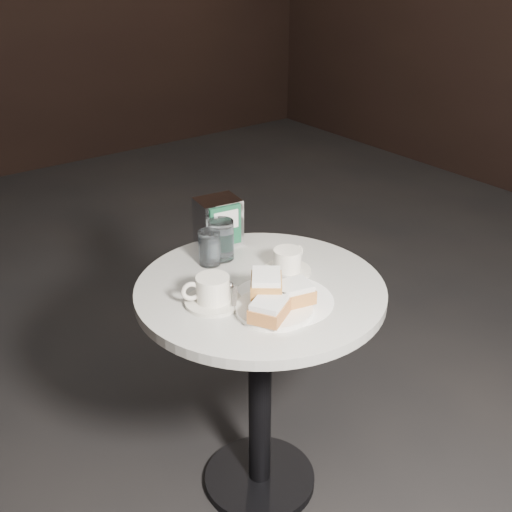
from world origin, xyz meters
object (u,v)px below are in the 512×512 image
object	(u,v)px
coffee_cup_left	(212,292)
water_glass_left	(210,248)
coffee_cup_right	(288,262)
water_glass_right	(221,240)
napkin_dispenser	(218,222)
cafe_table	(260,345)
beignet_plate	(276,300)

from	to	relation	value
coffee_cup_left	water_glass_left	xyz separation A→B (m)	(0.12, 0.19, 0.02)
water_glass_left	coffee_cup_left	bearing A→B (deg)	-121.62
coffee_cup_right	water_glass_left	bearing A→B (deg)	114.31
coffee_cup_left	water_glass_right	distance (m)	0.26
napkin_dispenser	coffee_cup_right	bearing A→B (deg)	-71.10
cafe_table	beignet_plate	world-z (taller)	beignet_plate
water_glass_left	napkin_dispenser	bearing A→B (deg)	44.93
beignet_plate	coffee_cup_right	distance (m)	0.22
coffee_cup_right	napkin_dispenser	size ratio (longest dim) A/B	1.14
coffee_cup_right	napkin_dispenser	distance (m)	0.28
water_glass_right	water_glass_left	bearing A→B (deg)	-169.41
beignet_plate	water_glass_right	bearing A→B (deg)	79.83
coffee_cup_right	water_glass_left	world-z (taller)	water_glass_left
cafe_table	water_glass_right	bearing A→B (deg)	87.31
cafe_table	water_glass_left	size ratio (longest dim) A/B	7.12
coffee_cup_right	water_glass_left	distance (m)	0.23
cafe_table	coffee_cup_right	distance (m)	0.26
napkin_dispenser	water_glass_right	bearing A→B (deg)	-111.20
coffee_cup_left	water_glass_right	world-z (taller)	water_glass_right
water_glass_right	cafe_table	bearing A→B (deg)	-92.69
cafe_table	water_glass_right	xyz separation A→B (m)	(0.01, 0.20, 0.26)
water_glass_left	water_glass_right	xyz separation A→B (m)	(0.05, 0.01, 0.01)
coffee_cup_left	water_glass_left	bearing A→B (deg)	81.08
coffee_cup_left	napkin_dispenser	world-z (taller)	napkin_dispenser
water_glass_left	napkin_dispenser	distance (m)	0.14
coffee_cup_right	water_glass_left	xyz separation A→B (m)	(-0.15, 0.18, 0.02)
coffee_cup_left	coffee_cup_right	distance (m)	0.27
cafe_table	water_glass_left	bearing A→B (deg)	101.01
coffee_cup_left	water_glass_right	bearing A→B (deg)	73.23
coffee_cup_left	coffee_cup_right	bearing A→B (deg)	26.14
beignet_plate	coffee_cup_left	world-z (taller)	beignet_plate
water_glass_right	napkin_dispenser	world-z (taller)	napkin_dispenser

